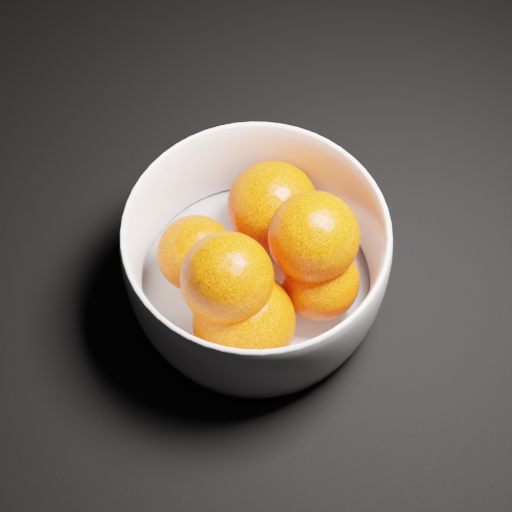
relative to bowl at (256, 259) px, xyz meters
name	(u,v)px	position (x,y,z in m)	size (l,w,h in m)	color
bowl	(256,259)	(0.00, 0.00, 0.00)	(0.21, 0.21, 0.10)	white
orange_pile	(262,263)	(0.00, -0.01, 0.01)	(0.14, 0.16, 0.11)	#FF4805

